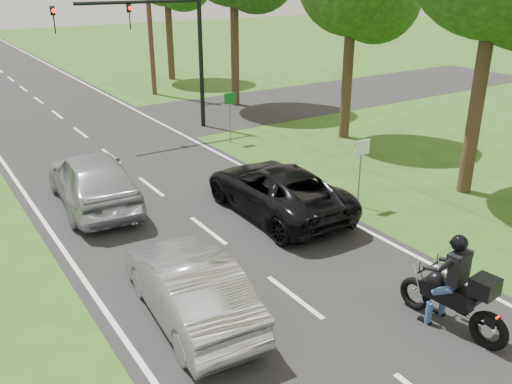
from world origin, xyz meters
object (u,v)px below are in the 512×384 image
utility_pole_far (148,4)px  sign_green (230,105)px  motorcycle_rider (456,293)px  dark_suv (276,189)px  silver_suv (92,179)px  silver_sedan (189,287)px  sign_white (361,157)px  traffic_signal (161,38)px

utility_pole_far → sign_green: (-1.30, -11.02, -3.49)m
motorcycle_rider → dark_suv: motorcycle_rider is taller
dark_suv → utility_pole_far: utility_pole_far is taller
motorcycle_rider → sign_green: size_ratio=1.14×
silver_suv → utility_pole_far: size_ratio=0.51×
dark_suv → silver_sedan: (-4.59, -3.40, -0.01)m
sign_white → sign_green: size_ratio=1.00×
traffic_signal → utility_pole_far: utility_pole_far is taller
motorcycle_rider → sign_green: sign_green is taller
traffic_signal → dark_suv: bearing=-95.8°
dark_suv → silver_sedan: size_ratio=1.20×
silver_sedan → utility_pole_far: utility_pole_far is taller
dark_suv → silver_suv: silver_suv is taller
silver_suv → utility_pole_far: 17.21m
motorcycle_rider → silver_suv: size_ratio=0.48×
silver_suv → sign_green: (6.96, 3.48, 0.72)m
sign_white → silver_sedan: bearing=-161.1°
dark_suv → silver_suv: bearing=-37.6°
dark_suv → sign_green: 7.49m
traffic_signal → sign_white: 11.39m
silver_suv → sign_green: sign_green is taller
motorcycle_rider → sign_white: 6.30m
utility_pole_far → sign_white: (-1.50, -19.02, -3.49)m
silver_sedan → sign_green: (7.16, 10.38, 0.86)m
silver_sedan → silver_suv: silver_suv is taller
utility_pole_far → sign_green: bearing=-96.7°
dark_suv → sign_green: sign_green is taller
silver_sedan → utility_pole_far: size_ratio=0.44×
motorcycle_rider → dark_suv: (0.35, 6.65, -0.08)m
dark_suv → utility_pole_far: size_ratio=0.53×
silver_sedan → traffic_signal: traffic_signal is taller
silver_suv → sign_white: 8.16m
dark_suv → sign_green: bearing=-109.2°
silver_suv → traffic_signal: traffic_signal is taller
sign_white → sign_green: 8.00m
traffic_signal → sign_green: size_ratio=3.00×
motorcycle_rider → traffic_signal: (1.36, 16.64, 3.31)m
traffic_signal → utility_pole_far: size_ratio=0.64×
motorcycle_rider → utility_pole_far: size_ratio=0.24×
sign_white → utility_pole_far: bearing=85.5°
motorcycle_rider → traffic_signal: 17.02m
motorcycle_rider → silver_sedan: 5.34m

